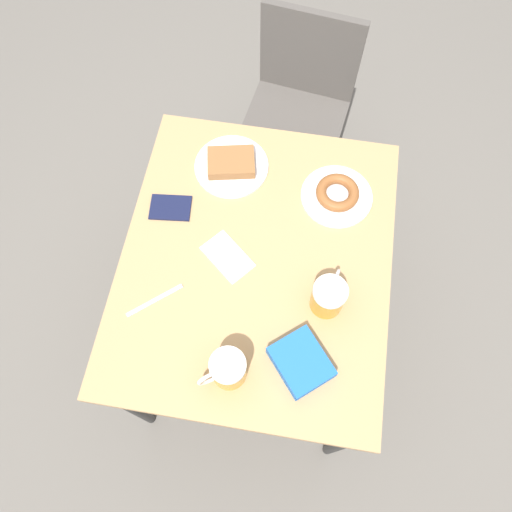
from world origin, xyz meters
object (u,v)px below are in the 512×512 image
object	(u,v)px
plate_with_donut	(337,194)
chair	(301,95)
plate_with_cake	(231,164)
beer_mug_left	(329,296)
fork	(155,300)
passport_near_edge	(170,208)
napkin_folded	(228,257)
blue_pouch	(301,362)
beer_mug_center	(228,369)

from	to	relation	value
plate_with_donut	chair	bearing A→B (deg)	105.60
chair	plate_with_cake	world-z (taller)	chair
beer_mug_left	fork	world-z (taller)	beer_mug_left
chair	plate_with_donut	bearing A→B (deg)	-66.26
plate_with_donut	passport_near_edge	size ratio (longest dim) A/B	1.66
plate_with_donut	napkin_folded	bearing A→B (deg)	-139.07
chair	beer_mug_left	world-z (taller)	beer_mug_left
fork	blue_pouch	world-z (taller)	blue_pouch
beer_mug_center	beer_mug_left	bearing A→B (deg)	45.63
fork	beer_mug_center	bearing A→B (deg)	-34.33
fork	beer_mug_left	bearing A→B (deg)	8.61
fork	plate_with_cake	bearing A→B (deg)	74.56
blue_pouch	plate_with_cake	bearing A→B (deg)	116.86
beer_mug_left	plate_with_cake	bearing A→B (deg)	130.59
chair	plate_with_donut	xyz separation A→B (m)	(0.17, -0.61, 0.26)
plate_with_donut	plate_with_cake	bearing A→B (deg)	170.84
passport_near_edge	napkin_folded	bearing A→B (deg)	-33.11
beer_mug_center	fork	distance (m)	0.30
plate_with_donut	beer_mug_left	world-z (taller)	beer_mug_left
plate_with_donut	napkin_folded	xyz separation A→B (m)	(-0.30, -0.26, -0.01)
beer_mug_left	napkin_folded	world-z (taller)	beer_mug_left
fork	napkin_folded	bearing A→B (deg)	43.04
chair	blue_pouch	distance (m)	1.19
beer_mug_center	napkin_folded	bearing A→B (deg)	101.26
plate_with_donut	fork	distance (m)	0.64
beer_mug_center	fork	size ratio (longest dim) A/B	0.86
chair	plate_with_cake	distance (m)	0.64
plate_with_cake	beer_mug_center	world-z (taller)	beer_mug_center
chair	plate_with_donut	world-z (taller)	chair
chair	napkin_folded	size ratio (longest dim) A/B	4.80
plate_with_donut	fork	size ratio (longest dim) A/B	1.57
beer_mug_center	napkin_folded	world-z (taller)	beer_mug_center
beer_mug_left	beer_mug_center	world-z (taller)	same
beer_mug_left	fork	xyz separation A→B (m)	(-0.48, -0.07, -0.06)
plate_with_cake	plate_with_donut	bearing A→B (deg)	-9.16
plate_with_cake	napkin_folded	bearing A→B (deg)	-81.53
chair	beer_mug_center	bearing A→B (deg)	-84.74
beer_mug_left	beer_mug_center	xyz separation A→B (m)	(-0.24, -0.24, 0.00)
beer_mug_center	passport_near_edge	distance (m)	0.55
beer_mug_center	napkin_folded	distance (m)	0.35
fork	passport_near_edge	bearing A→B (deg)	94.91
plate_with_cake	beer_mug_left	world-z (taller)	beer_mug_left
passport_near_edge	plate_with_cake	bearing A→B (deg)	48.51
plate_with_donut	blue_pouch	xyz separation A→B (m)	(-0.04, -0.54, 0.01)
beer_mug_left	beer_mug_center	bearing A→B (deg)	-134.37
plate_with_donut	blue_pouch	size ratio (longest dim) A/B	1.12
plate_with_donut	passport_near_edge	distance (m)	0.52
napkin_folded	beer_mug_left	bearing A→B (deg)	-17.34
blue_pouch	fork	bearing A→B (deg)	165.55
fork	chair	bearing A→B (deg)	73.49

